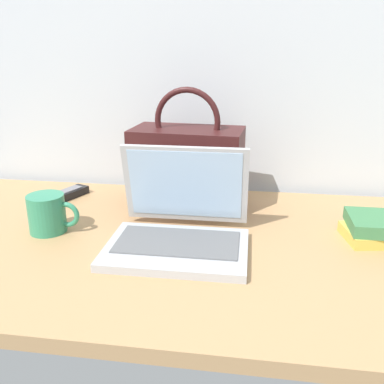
{
  "coord_description": "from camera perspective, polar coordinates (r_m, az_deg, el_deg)",
  "views": [
    {
      "loc": [
        0.11,
        -0.89,
        0.46
      ],
      "look_at": [
        -0.02,
        0.0,
        0.15
      ],
      "focal_mm": 39.49,
      "sensor_mm": 36.0,
      "label": 1
    }
  ],
  "objects": [
    {
      "name": "handbag",
      "position": [
        1.17,
        -0.63,
        3.57
      ],
      "size": [
        0.31,
        0.18,
        0.33
      ],
      "color": "#3F1919",
      "rests_on": "desk"
    },
    {
      "name": "remote_control_far",
      "position": [
        1.31,
        -16.86,
        -0.42
      ],
      "size": [
        0.1,
        0.17,
        0.02
      ],
      "color": "black",
      "rests_on": "desk"
    },
    {
      "name": "desk",
      "position": [
        1.0,
        1.4,
        -7.41
      ],
      "size": [
        1.6,
        0.76,
        0.03
      ],
      "color": "tan",
      "rests_on": "ground"
    },
    {
      "name": "laptop",
      "position": [
        0.96,
        -1.66,
        -4.53
      ],
      "size": [
        0.31,
        0.27,
        0.21
      ],
      "color": "#B2B5BA",
      "rests_on": "desk"
    },
    {
      "name": "coffee_mug",
      "position": [
        1.08,
        -18.81,
        -2.72
      ],
      "size": [
        0.13,
        0.09,
        0.09
      ],
      "color": "#338C66",
      "rests_on": "desk"
    }
  ]
}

